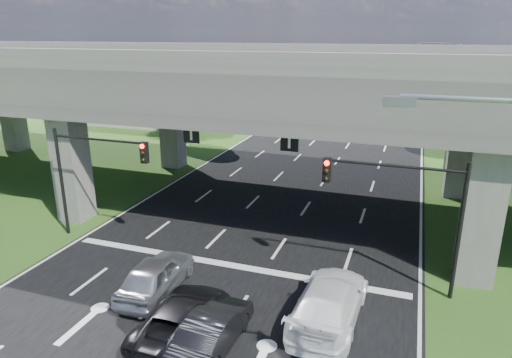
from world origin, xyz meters
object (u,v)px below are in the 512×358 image
Objects in this scene: streetlight_far at (447,99)px; car_dark at (213,330)px; signal_left at (92,166)px; streetlight_beyond at (441,80)px; signal_right at (406,200)px; car_silver at (156,275)px; car_trailing at (182,317)px; car_white at (329,301)px.

car_dark is at bearing -107.53° from streetlight_far.
signal_left is 0.60× the size of streetlight_beyond.
signal_right is 36.17m from streetlight_beyond.
signal_right is 0.60× the size of streetlight_beyond.
streetlight_beyond is at bearing -110.69° from car_silver.
streetlight_far is (2.27, 20.06, 1.66)m from signal_right.
car_silver is 3.28m from car_trailing.
car_dark is (-6.02, -6.21, -3.44)m from signal_right.
car_silver is at bearing -159.59° from signal_right.
streetlight_beyond is at bearing -100.05° from car_dark.
car_silver is 7.44m from car_white.
signal_left reaches higher than car_silver.
streetlight_beyond is (0.00, 16.00, 0.00)m from streetlight_far.
streetlight_beyond is at bearing 63.57° from signal_left.
car_dark is (3.83, -2.54, -0.10)m from car_silver.
car_dark is 0.74× the size of car_white.
signal_right reaches higher than car_silver.
streetlight_beyond is at bearing -94.63° from car_white.
car_silver is 4.60m from car_dark.
signal_right is at bearing -141.37° from car_trailing.
streetlight_far is 27.11m from car_silver.
signal_right is 1.26× the size of car_silver.
streetlight_beyond is at bearing 86.39° from signal_right.
signal_right is 20.25m from streetlight_far.
car_white reaches higher than car_trailing.
streetlight_beyond reaches higher than car_white.
signal_right is 1.39× the size of car_dark.
streetlight_far reaches higher than car_white.
signal_left is at bearing -31.77° from car_dark.
signal_left is 14.02m from car_white.
signal_right is at bearing -93.61° from streetlight_beyond.
streetlight_far is at bearing -90.00° from streetlight_beyond.
car_white is (-4.70, -39.35, -4.97)m from streetlight_beyond.
car_white is at bearing 179.15° from car_silver.
car_dark is at bearing -101.11° from streetlight_beyond.
streetlight_beyond is 39.94m from car_white.
car_white is (3.60, 2.91, 0.14)m from car_dark.
car_silver is (-12.13, -39.72, -5.01)m from streetlight_beyond.
signal_left is (-15.65, 0.00, 0.00)m from signal_right.
signal_right reaches higher than car_white.
car_white is (13.22, -3.29, -3.31)m from signal_left.
signal_right is at bearing -124.17° from car_white.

